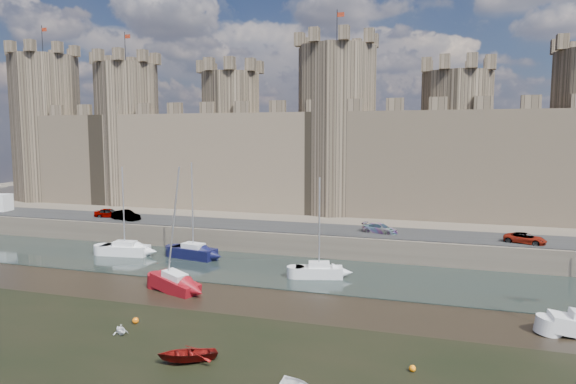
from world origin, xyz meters
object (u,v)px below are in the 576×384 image
object	(u,v)px
car_2	(380,228)
sailboat_4	(175,283)
car_0	(109,213)
sailboat_2	(319,270)
sailboat_1	(193,251)
sailboat_0	(125,249)
car_1	(126,215)
car_3	(525,238)

from	to	relation	value
car_2	sailboat_4	bearing A→B (deg)	155.75
car_0	sailboat_2	distance (m)	33.44
car_2	sailboat_1	world-z (taller)	sailboat_1
sailboat_1	sailboat_0	bearing A→B (deg)	-162.37
car_1	sailboat_1	bearing A→B (deg)	-103.07
car_3	car_2	bearing A→B (deg)	103.50
sailboat_0	sailboat_2	world-z (taller)	sailboat_0
car_0	sailboat_2	xyz separation A→B (m)	(31.44, -11.14, -2.37)
car_0	sailboat_0	distance (m)	12.52
car_0	sailboat_2	bearing A→B (deg)	-121.05
car_0	car_2	size ratio (longest dim) A/B	0.95
car_3	sailboat_2	world-z (taller)	sailboat_2
sailboat_2	car_3	bearing A→B (deg)	12.57
car_3	sailboat_1	bearing A→B (deg)	118.89
car_2	car_3	world-z (taller)	car_2
car_3	sailboat_1	world-z (taller)	sailboat_1
sailboat_1	car_2	bearing A→B (deg)	32.36
car_3	sailboat_4	world-z (taller)	sailboat_4
car_0	sailboat_4	size ratio (longest dim) A/B	0.35
sailboat_1	sailboat_4	xyz separation A→B (m)	(4.13, -11.08, -0.03)
car_2	car_0	bearing A→B (deg)	104.16
sailboat_1	sailboat_4	distance (m)	11.82
car_1	sailboat_2	world-z (taller)	sailboat_2
car_1	car_3	size ratio (longest dim) A/B	1.02
car_1	sailboat_4	size ratio (longest dim) A/B	0.38
sailboat_0	car_1	bearing A→B (deg)	116.95
car_0	car_3	bearing A→B (deg)	-103.00
car_3	sailboat_2	xyz separation A→B (m)	(-18.87, -9.86, -2.28)
sailboat_0	car_3	bearing A→B (deg)	3.32
car_2	sailboat_2	world-z (taller)	sailboat_2
sailboat_0	sailboat_2	size ratio (longest dim) A/B	1.05
car_0	sailboat_1	bearing A→B (deg)	-126.89
car_2	sailboat_0	xyz separation A→B (m)	(-27.11, -8.68, -2.29)
car_1	car_3	world-z (taller)	car_1
sailboat_2	sailboat_0	bearing A→B (deg)	159.20
car_0	car_2	distance (m)	35.66
sailboat_1	car_0	bearing A→B (deg)	165.13
car_3	sailboat_0	world-z (taller)	sailboat_0
sailboat_2	sailboat_4	xyz separation A→B (m)	(-10.79, -7.76, 0.01)
car_1	sailboat_4	bearing A→B (deg)	-122.08
sailboat_1	sailboat_4	size ratio (longest dim) A/B	0.96
car_3	sailboat_1	size ratio (longest dim) A/B	0.38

